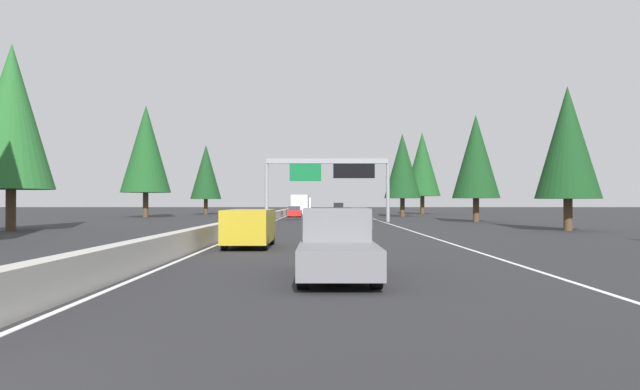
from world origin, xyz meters
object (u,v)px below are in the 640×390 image
(box_truck_far_right, at_px, (306,204))
(conifer_right_mid, at_px, (476,157))
(minivan_distant_a, at_px, (250,226))
(pickup_distant_b, at_px, (338,208))
(conifer_right_near, at_px, (568,143))
(conifer_right_far, at_px, (402,166))
(sedan_far_center, at_px, (359,215))
(conifer_left_mid, at_px, (146,149))
(conifer_left_far, at_px, (206,172))
(sedan_near_center, at_px, (295,212))
(conifer_left_near, at_px, (11,116))
(pickup_mid_right, at_px, (337,243))
(bus_mid_center, at_px, (300,204))
(conifer_right_distant, at_px, (422,164))
(sign_gantry_overhead, at_px, (329,172))
(sedan_near_right, at_px, (339,208))

(box_truck_far_right, xyz_separation_m, conifer_right_mid, (-67.01, -19.13, 5.06))
(minivan_distant_a, relative_size, pickup_distant_b, 0.89)
(conifer_right_near, distance_m, conifer_right_far, 40.08)
(sedan_far_center, bearing_deg, conifer_left_mid, 58.25)
(sedan_far_center, distance_m, box_truck_far_right, 66.43)
(conifer_left_far, bearing_deg, sedan_near_center, -137.46)
(conifer_left_near, bearing_deg, sedan_near_center, -26.71)
(pickup_mid_right, height_order, bus_mid_center, bus_mid_center)
(pickup_distant_b, xyz_separation_m, conifer_right_distant, (-17.57, -13.50, 7.42))
(box_truck_far_right, bearing_deg, pickup_mid_right, -178.13)
(sign_gantry_overhead, distance_m, pickup_mid_right, 43.22)
(conifer_left_far, bearing_deg, pickup_distant_b, -48.29)
(sedan_near_right, bearing_deg, sedan_far_center, -179.95)
(sedan_near_right, distance_m, sedan_near_center, 44.03)
(sedan_near_right, distance_m, conifer_right_mid, 63.74)
(conifer_left_near, bearing_deg, box_truck_far_right, -12.51)
(pickup_mid_right, relative_size, sedan_near_center, 1.27)
(conifer_right_far, height_order, conifer_left_near, conifer_left_near)
(conifer_right_mid, xyz_separation_m, conifer_left_far, (35.55, 34.67, 0.25))
(conifer_right_distant, xyz_separation_m, conifer_left_mid, (-20.03, 40.37, 0.76))
(sedan_far_center, distance_m, conifer_right_far, 22.63)
(bus_mid_center, height_order, conifer_right_near, conifer_right_near)
(pickup_mid_right, distance_m, minivan_distant_a, 10.92)
(sedan_near_center, relative_size, conifer_right_mid, 0.40)
(box_truck_far_right, height_order, conifer_right_near, conifer_right_near)
(minivan_distant_a, relative_size, box_truck_far_right, 0.59)
(sedan_near_right, height_order, conifer_left_near, conifer_left_near)
(sedan_near_right, xyz_separation_m, conifer_right_mid, (-62.31, -11.98, 5.99))
(conifer_right_mid, bearing_deg, bus_mid_center, 30.00)
(bus_mid_center, relative_size, pickup_distant_b, 2.05)
(pickup_mid_right, xyz_separation_m, sedan_near_right, (105.90, -3.52, -0.23))
(conifer_left_near, height_order, conifer_left_mid, conifer_left_mid)
(sedan_near_right, height_order, box_truck_far_right, box_truck_far_right)
(pickup_mid_right, xyz_separation_m, conifer_right_mid, (43.59, -15.51, 5.76))
(sign_gantry_overhead, bearing_deg, conifer_right_far, -25.69)
(conifer_right_far, bearing_deg, conifer_left_far, 64.85)
(pickup_distant_b, bearing_deg, sedan_near_right, -2.91)
(sedan_near_center, xyz_separation_m, pickup_distant_b, (36.55, -7.06, 0.23))
(minivan_distant_a, relative_size, conifer_right_far, 0.43)
(sedan_near_center, height_order, conifer_left_mid, conifer_left_mid)
(sedan_near_center, bearing_deg, minivan_distant_a, -179.72)
(sedan_near_center, bearing_deg, pickup_distant_b, -10.94)
(sedan_near_right, bearing_deg, box_truck_far_right, 56.64)
(pickup_mid_right, relative_size, conifer_right_far, 0.48)
(sign_gantry_overhead, xyz_separation_m, conifer_right_near, (-17.64, -16.72, 1.14))
(sedan_near_right, height_order, conifer_right_near, conifer_right_near)
(conifer_right_mid, distance_m, conifer_right_far, 21.86)
(sedan_near_center, distance_m, conifer_right_near, 43.03)
(minivan_distant_a, bearing_deg, sedan_near_right, -4.28)
(conifer_left_far, bearing_deg, sedan_far_center, -146.67)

